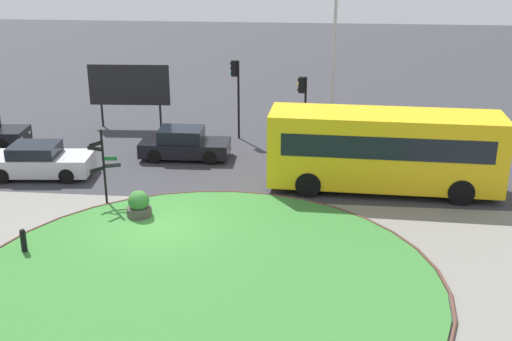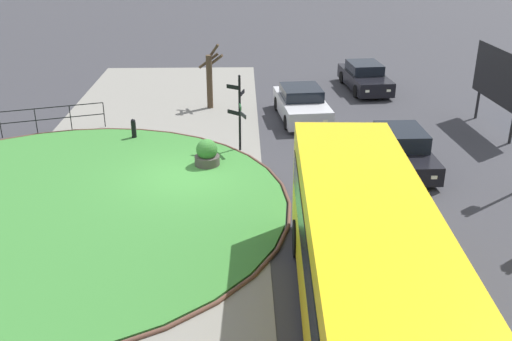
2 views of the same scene
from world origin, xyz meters
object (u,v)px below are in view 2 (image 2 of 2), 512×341
signpost_directional (239,109)px  car_near_lane (365,77)px  car_oncoming (401,150)px  planter_near_signpost (207,155)px  billboard_left (500,78)px  car_far_lane (301,104)px  bollard_foreground (134,129)px  bus_yellow (363,259)px  street_tree_bare (210,77)px

signpost_directional → car_near_lane: (-8.49, 6.46, -1.00)m
car_oncoming → planter_near_signpost: 6.87m
billboard_left → car_far_lane: bearing=-105.4°
planter_near_signpost → bollard_foreground: bearing=-133.2°
signpost_directional → car_far_lane: (-3.78, 2.73, -0.98)m
bollard_foreground → planter_near_signpost: 4.23m
bus_yellow → planter_near_signpost: (-8.93, -3.75, -1.23)m
signpost_directional → bus_yellow: size_ratio=0.32×
bus_yellow → billboard_left: 14.96m
billboard_left → bus_yellow: bearing=-35.6°
signpost_directional → bollard_foreground: (-1.28, -4.24, -1.19)m
car_near_lane → street_tree_bare: (2.96, -7.82, 0.82)m
billboard_left → planter_near_signpost: billboard_left is taller
car_far_lane → bus_yellow: bearing=-6.1°
car_oncoming → billboard_left: 6.46m
car_far_lane → planter_near_signpost: 6.65m
bollard_foreground → street_tree_bare: (-4.24, 2.88, 1.01)m
bus_yellow → planter_near_signpost: bearing=-155.0°
car_far_lane → billboard_left: bearing=72.3°
signpost_directional → planter_near_signpost: size_ratio=2.81×
car_oncoming → planter_near_signpost: (-0.21, -6.86, -0.18)m
bollard_foreground → car_oncoming: car_oncoming is taller
bollard_foreground → car_far_lane: bearing=109.7°
car_near_lane → street_tree_bare: bearing=-74.4°
billboard_left → street_tree_bare: 12.47m
planter_near_signpost → signpost_directional: bearing=144.4°
bus_yellow → car_oncoming: bus_yellow is taller
car_near_lane → car_oncoming: 10.34m
bollard_foreground → car_near_lane: 12.90m
car_near_lane → car_far_lane: size_ratio=1.04×
car_oncoming → street_tree_bare: (-7.35, -7.07, 0.80)m
bus_yellow → billboard_left: bearing=149.8°
bus_yellow → street_tree_bare: bus_yellow is taller
bollard_foreground → billboard_left: size_ratio=0.20×
car_oncoming → bus_yellow: bearing=-21.0°
signpost_directional → car_near_lane: 10.71m
car_far_lane → car_oncoming: car_oncoming is taller
bus_yellow → car_near_lane: bus_yellow is taller
car_oncoming → billboard_left: size_ratio=0.95×
car_near_lane → billboard_left: bearing=27.8°
bollard_foreground → car_near_lane: size_ratio=0.19×
car_far_lane → billboard_left: billboard_left is taller
car_oncoming → planter_near_signpost: size_ratio=3.90×
signpost_directional → car_oncoming: signpost_directional is taller
billboard_left → street_tree_bare: billboard_left is taller
car_near_lane → bus_yellow: bearing=-16.6°
bus_yellow → car_oncoming: bearing=162.5°
car_far_lane → planter_near_signpost: (5.40, -3.88, -0.19)m
planter_near_signpost → street_tree_bare: street_tree_bare is taller
bollard_foreground → street_tree_bare: bearing=145.8°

